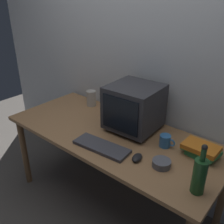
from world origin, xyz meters
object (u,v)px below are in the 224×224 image
Objects in this scene: crt_monitor at (134,107)px; bottle_tall at (199,175)px; keyboard at (101,147)px; cd_spindle at (161,163)px; mug at (165,141)px; book_stack at (201,150)px; bottle_short at (117,108)px; metal_canister at (91,98)px; computer_mouse at (137,158)px.

crt_monitor is 0.78m from bottle_tall.
keyboard is (-0.01, -0.38, -0.18)m from crt_monitor.
mug is at bearing 113.88° from cd_spindle.
crt_monitor is at bearing 153.04° from bottle_tall.
bottle_tall is 1.22× the size of book_stack.
bottle_short is (-0.97, 0.48, -0.06)m from bottle_tall.
bottle_tall is 1.36m from metal_canister.
bottle_short is at bearing 149.40° from cd_spindle.
bottle_tall is at bearing -20.04° from metal_canister.
book_stack is (0.30, 0.32, 0.03)m from computer_mouse.
keyboard is at bearing -167.81° from cd_spindle.
crt_monitor is 0.54m from cd_spindle.
cd_spindle is at bearing -66.12° from mug.
bottle_tall is 2.60× the size of mug.
computer_mouse is 0.44m from book_stack.
mug is at bearing -167.47° from book_stack.
metal_canister is (-0.91, 0.18, 0.03)m from mug.
keyboard is 3.50× the size of mug.
bottle_tall is 2.60× the size of cd_spindle.
keyboard is 2.67× the size of bottle_short.
crt_monitor reaches higher than mug.
crt_monitor is 3.35× the size of mug.
metal_canister is (-1.01, 0.40, 0.05)m from cd_spindle.
cd_spindle reaches higher than computer_mouse.
crt_monitor is at bearing 83.55° from keyboard.
cd_spindle is at bearing -30.60° from bottle_short.
bottle_short is at bearing 153.42° from bottle_tall.
crt_monitor is 0.42m from keyboard.
cd_spindle is at bearing -21.41° from metal_canister.
mug is (-0.36, 0.29, -0.07)m from bottle_tall.
book_stack is 1.16m from metal_canister.
crt_monitor reaches higher than cd_spindle.
computer_mouse is at bearing -27.37° from metal_canister.
cd_spindle reaches higher than keyboard.
computer_mouse is 0.64× the size of bottle_short.
cd_spindle is (-0.15, -0.27, -0.02)m from book_stack.
bottle_tall is 0.29m from cd_spindle.
crt_monitor reaches higher than bottle_tall.
metal_canister is at bearing 159.96° from bottle_tall.
bottle_tall is (0.43, -0.03, 0.10)m from computer_mouse.
computer_mouse is 0.39× the size of book_stack.
crt_monitor is at bearing -10.99° from metal_canister.
bottle_short reaches higher than cd_spindle.
bottle_tall is at bearing -14.94° from computer_mouse.
computer_mouse is 0.67× the size of metal_canister.
mug is 0.24m from cd_spindle.
keyboard is 0.76m from metal_canister.
bottle_short is 1.31× the size of mug.
bottle_short reaches higher than metal_canister.
bottle_tall is (0.69, -0.35, -0.08)m from crt_monitor.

